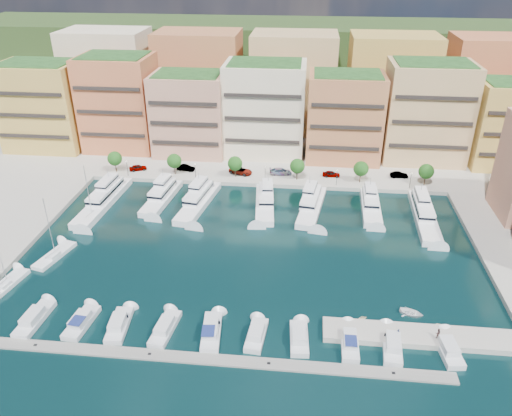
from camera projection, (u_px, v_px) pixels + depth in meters
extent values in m
plane|color=black|center=(251.00, 252.00, 100.30)|extent=(400.00, 400.00, 0.00)
cube|color=#9E998E|center=(274.00, 143.00, 154.72)|extent=(220.00, 64.00, 2.00)
cube|color=#203415|center=(283.00, 100.00, 196.85)|extent=(240.00, 40.00, 58.00)
cube|color=gray|center=(209.00, 360.00, 74.25)|extent=(72.00, 2.20, 0.35)
cube|color=#9E998E|center=(425.00, 339.00, 78.22)|extent=(32.00, 5.00, 2.00)
cube|color=#BA9944|center=(44.00, 107.00, 144.17)|extent=(22.00, 16.00, 24.00)
cube|color=black|center=(30.00, 116.00, 136.93)|extent=(20.24, 0.50, 0.90)
cube|color=#1C451B|center=(35.00, 63.00, 138.34)|extent=(19.36, 14.08, 0.80)
cube|color=#C77042|center=(120.00, 104.00, 143.42)|extent=(20.00, 16.00, 26.00)
cube|color=black|center=(109.00, 112.00, 136.18)|extent=(18.40, 0.50, 0.90)
cube|color=#1C451B|center=(113.00, 56.00, 137.12)|extent=(17.60, 14.08, 0.80)
cube|color=tan|center=(190.00, 115.00, 140.67)|extent=(20.00, 15.00, 22.00)
cube|color=black|center=(184.00, 124.00, 133.87)|extent=(18.40, 0.50, 0.90)
cube|color=#1C451B|center=(188.00, 74.00, 135.31)|extent=(17.60, 13.20, 0.80)
cube|color=#FAE6C1|center=(265.00, 110.00, 139.78)|extent=(22.00, 16.00, 25.00)
cube|color=black|center=(262.00, 119.00, 132.54)|extent=(20.24, 0.50, 0.90)
cube|color=#1C451B|center=(265.00, 63.00, 133.71)|extent=(19.36, 14.08, 0.80)
cube|color=#B56343|center=(344.00, 118.00, 136.46)|extent=(20.00, 15.00, 23.00)
cube|color=black|center=(346.00, 127.00, 129.66)|extent=(18.40, 0.50, 0.90)
cube|color=#1C451B|center=(348.00, 74.00, 130.87)|extent=(17.60, 13.20, 0.80)
cube|color=tan|center=(426.00, 113.00, 135.48)|extent=(22.00, 16.00, 26.00)
cube|color=black|center=(432.00, 123.00, 128.24)|extent=(20.24, 0.50, 0.90)
cube|color=#1C451B|center=(434.00, 63.00, 129.18)|extent=(19.36, 14.08, 0.80)
cube|color=#BA9944|center=(511.00, 125.00, 132.63)|extent=(20.00, 15.00, 22.00)
cube|color=#FAE6C1|center=(110.00, 78.00, 162.81)|extent=(26.00, 18.00, 30.00)
cube|color=#B56343|center=(200.00, 80.00, 160.04)|extent=(26.00, 18.00, 30.00)
cube|color=tan|center=(293.00, 82.00, 157.27)|extent=(26.00, 18.00, 30.00)
cube|color=#BA9944|center=(390.00, 85.00, 154.50)|extent=(26.00, 18.00, 30.00)
cube|color=#C77042|center=(490.00, 88.00, 151.72)|extent=(26.00, 18.00, 30.00)
cylinder|color=#473323|center=(116.00, 166.00, 132.22)|extent=(0.24, 0.24, 3.00)
sphere|color=#164614|center=(115.00, 159.00, 131.17)|extent=(3.80, 3.80, 3.80)
cylinder|color=#473323|center=(175.00, 169.00, 130.75)|extent=(0.24, 0.24, 3.00)
sphere|color=#164614|center=(174.00, 161.00, 129.69)|extent=(3.80, 3.80, 3.80)
cylinder|color=#473323|center=(235.00, 172.00, 129.27)|extent=(0.24, 0.24, 3.00)
sphere|color=#164614|center=(235.00, 164.00, 128.21)|extent=(3.80, 3.80, 3.80)
cylinder|color=#473323|center=(297.00, 174.00, 127.79)|extent=(0.24, 0.24, 3.00)
sphere|color=#164614|center=(297.00, 166.00, 126.73)|extent=(3.80, 3.80, 3.80)
cylinder|color=#473323|center=(360.00, 177.00, 126.31)|extent=(0.24, 0.24, 3.00)
sphere|color=#164614|center=(361.00, 169.00, 125.25)|extent=(3.80, 3.80, 3.80)
cylinder|color=#473323|center=(425.00, 180.00, 124.83)|extent=(0.24, 0.24, 3.00)
sphere|color=#164614|center=(426.00, 171.00, 123.78)|extent=(3.80, 3.80, 3.80)
cylinder|color=black|center=(127.00, 169.00, 129.60)|extent=(0.10, 0.10, 4.00)
sphere|color=#FFF2CC|center=(126.00, 161.00, 128.64)|extent=(0.30, 0.30, 0.30)
cylinder|color=black|center=(195.00, 172.00, 127.94)|extent=(0.10, 0.10, 4.00)
sphere|color=#FFF2CC|center=(195.00, 164.00, 126.97)|extent=(0.30, 0.30, 0.30)
cylinder|color=black|center=(265.00, 175.00, 126.27)|extent=(0.10, 0.10, 4.00)
sphere|color=#FFF2CC|center=(265.00, 167.00, 125.31)|extent=(0.30, 0.30, 0.30)
cylinder|color=black|center=(337.00, 178.00, 124.61)|extent=(0.10, 0.10, 4.00)
sphere|color=#FFF2CC|center=(337.00, 170.00, 123.65)|extent=(0.30, 0.30, 0.30)
cylinder|color=black|center=(410.00, 181.00, 122.95)|extent=(0.10, 0.10, 4.00)
sphere|color=#FFF2CC|center=(412.00, 173.00, 121.99)|extent=(0.30, 0.30, 0.30)
cube|color=white|center=(103.00, 204.00, 118.08)|extent=(6.02, 25.18, 2.30)
cube|color=white|center=(106.00, 191.00, 119.30)|extent=(4.51, 13.93, 1.80)
cube|color=black|center=(106.00, 191.00, 119.30)|extent=(4.57, 13.99, 0.55)
cube|color=white|center=(108.00, 182.00, 120.30)|extent=(3.14, 7.64, 1.40)
cylinder|color=#B2B2B7|center=(109.00, 173.00, 120.86)|extent=(0.14, 0.14, 1.80)
cube|color=white|center=(162.00, 200.00, 119.78)|extent=(6.16, 18.62, 2.30)
cube|color=white|center=(163.00, 189.00, 120.42)|extent=(4.53, 10.36, 1.80)
cube|color=black|center=(163.00, 189.00, 120.42)|extent=(4.60, 10.43, 0.55)
cube|color=white|center=(164.00, 180.00, 120.95)|extent=(3.12, 5.72, 1.40)
cylinder|color=#B2B2B7|center=(165.00, 172.00, 121.16)|extent=(0.14, 0.14, 1.80)
cube|color=black|center=(162.00, 201.00, 119.99)|extent=(6.21, 18.68, 0.35)
cube|color=white|center=(198.00, 204.00, 117.67)|extent=(7.50, 21.54, 2.30)
cube|color=white|center=(200.00, 193.00, 118.57)|extent=(5.28, 12.03, 1.80)
cube|color=black|center=(200.00, 193.00, 118.57)|extent=(5.35, 12.09, 0.55)
cube|color=white|center=(201.00, 184.00, 119.30)|extent=(3.53, 6.66, 1.40)
cylinder|color=#B2B2B7|center=(202.00, 175.00, 119.66)|extent=(0.14, 0.14, 1.80)
cube|color=white|center=(265.00, 206.00, 117.12)|extent=(5.76, 19.39, 2.30)
cube|color=white|center=(265.00, 194.00, 117.83)|extent=(4.26, 10.76, 1.80)
cube|color=black|center=(265.00, 194.00, 117.83)|extent=(4.32, 10.83, 0.55)
cube|color=white|center=(266.00, 185.00, 118.42)|extent=(2.94, 5.93, 1.40)
cylinder|color=#B2B2B7|center=(267.00, 177.00, 118.67)|extent=(0.14, 0.14, 1.80)
cube|color=white|center=(312.00, 209.00, 115.77)|extent=(7.16, 20.28, 2.30)
cube|color=white|center=(312.00, 197.00, 116.55)|extent=(5.07, 11.33, 1.80)
cube|color=black|center=(312.00, 197.00, 116.55)|extent=(5.14, 11.39, 0.55)
cube|color=white|center=(312.00, 188.00, 117.19)|extent=(3.40, 6.27, 1.40)
cylinder|color=#B2B2B7|center=(313.00, 180.00, 117.48)|extent=(0.14, 0.14, 1.80)
cube|color=black|center=(311.00, 210.00, 115.98)|extent=(7.22, 20.34, 0.35)
cube|color=white|center=(371.00, 209.00, 115.63)|extent=(4.61, 17.43, 2.30)
cube|color=white|center=(371.00, 198.00, 116.19)|extent=(3.64, 9.62, 1.80)
cube|color=black|center=(371.00, 198.00, 116.19)|extent=(3.70, 9.68, 0.55)
cube|color=white|center=(371.00, 189.00, 116.65)|extent=(2.61, 5.27, 1.40)
cylinder|color=#B2B2B7|center=(371.00, 181.00, 116.81)|extent=(0.14, 0.14, 1.80)
cube|color=white|center=(424.00, 218.00, 111.76)|extent=(5.18, 23.86, 2.30)
cube|color=white|center=(423.00, 205.00, 112.88)|extent=(3.99, 13.17, 1.80)
cube|color=black|center=(423.00, 205.00, 112.88)|extent=(4.05, 13.23, 0.55)
cube|color=white|center=(423.00, 195.00, 113.79)|extent=(2.82, 7.21, 1.40)
cylinder|color=#B2B2B7|center=(423.00, 186.00, 114.29)|extent=(0.14, 0.14, 1.80)
cube|color=silver|center=(35.00, 320.00, 81.72)|extent=(3.37, 9.16, 1.40)
cube|color=silver|center=(32.00, 316.00, 80.72)|extent=(2.47, 4.45, 1.10)
cube|color=black|center=(38.00, 310.00, 82.42)|extent=(2.05, 0.22, 0.55)
cube|color=silver|center=(82.00, 324.00, 80.99)|extent=(3.62, 8.33, 1.40)
cube|color=silver|center=(79.00, 319.00, 80.02)|extent=(2.59, 4.08, 1.10)
cube|color=black|center=(84.00, 314.00, 81.56)|extent=(2.06, 0.30, 0.55)
cube|color=navy|center=(76.00, 321.00, 78.81)|extent=(2.22, 2.61, 0.12)
cube|color=silver|center=(119.00, 326.00, 80.40)|extent=(3.55, 8.42, 1.40)
cube|color=silver|center=(118.00, 322.00, 79.43)|extent=(2.56, 4.12, 1.10)
cube|color=black|center=(121.00, 316.00, 80.99)|extent=(2.05, 0.28, 0.55)
cube|color=silver|center=(165.00, 330.00, 79.70)|extent=(3.62, 8.64, 1.40)
cube|color=silver|center=(164.00, 325.00, 78.72)|extent=(2.54, 4.24, 1.10)
cube|color=black|center=(167.00, 319.00, 80.31)|extent=(1.95, 0.31, 0.55)
cube|color=silver|center=(212.00, 333.00, 79.01)|extent=(3.66, 9.05, 1.40)
cube|color=silver|center=(211.00, 329.00, 78.01)|extent=(2.60, 4.42, 1.10)
cube|color=black|center=(213.00, 322.00, 79.68)|extent=(2.03, 0.30, 0.55)
cube|color=navy|center=(209.00, 331.00, 76.72)|extent=(2.22, 2.82, 0.12)
cube|color=silver|center=(256.00, 336.00, 78.35)|extent=(3.29, 7.55, 1.40)
cube|color=silver|center=(256.00, 332.00, 77.41)|extent=(2.38, 3.69, 1.10)
cube|color=black|center=(257.00, 327.00, 78.82)|extent=(1.92, 0.27, 0.55)
cube|color=silver|center=(299.00, 340.00, 77.73)|extent=(3.23, 7.65, 1.40)
cube|color=silver|center=(299.00, 335.00, 76.79)|extent=(2.38, 3.72, 1.10)
cube|color=black|center=(300.00, 329.00, 78.22)|extent=(2.00, 0.22, 0.55)
cube|color=silver|center=(349.00, 343.00, 77.01)|extent=(2.64, 8.22, 1.40)
cube|color=silver|center=(350.00, 339.00, 76.04)|extent=(2.05, 3.95, 1.10)
cube|color=black|center=(349.00, 333.00, 77.60)|extent=(1.87, 0.11, 0.55)
cube|color=navy|center=(351.00, 341.00, 74.82)|extent=(1.83, 2.47, 0.12)
cube|color=silver|center=(392.00, 346.00, 76.42)|extent=(3.47, 8.56, 1.40)
cube|color=silver|center=(393.00, 342.00, 75.44)|extent=(2.49, 4.18, 1.10)
cube|color=black|center=(392.00, 336.00, 77.02)|extent=(1.98, 0.27, 0.55)
cube|color=silver|center=(447.00, 350.00, 75.65)|extent=(3.64, 8.01, 1.40)
cube|color=silver|center=(450.00, 346.00, 74.70)|extent=(2.56, 3.94, 1.10)
cube|color=black|center=(447.00, 340.00, 76.18)|extent=(1.96, 0.34, 0.55)
cube|color=white|center=(92.00, 218.00, 112.30)|extent=(3.90, 8.13, 1.20)
cube|color=white|center=(90.00, 216.00, 111.19)|extent=(1.91, 2.18, 0.60)
cylinder|color=#B2B2B7|center=(88.00, 191.00, 109.54)|extent=(0.14, 0.14, 12.00)
cylinder|color=#B2B2B7|center=(89.00, 214.00, 110.52)|extent=(0.65, 3.48, 0.10)
cube|color=white|center=(55.00, 256.00, 98.50)|extent=(5.13, 10.54, 1.20)
cube|color=white|center=(52.00, 255.00, 97.19)|extent=(2.23, 2.87, 0.60)
cylinder|color=#B2B2B7|center=(50.00, 226.00, 95.85)|extent=(0.14, 0.14, 12.00)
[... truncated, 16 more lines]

